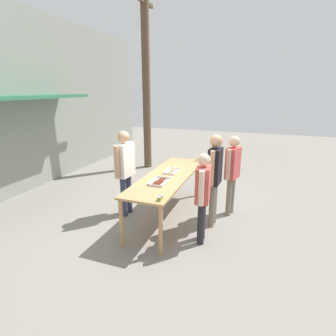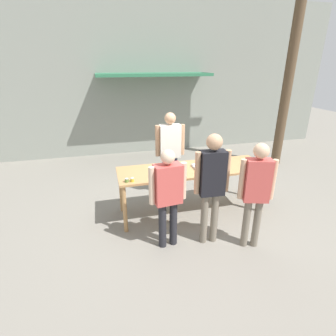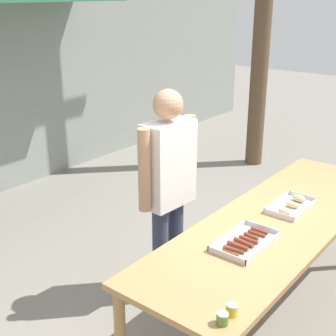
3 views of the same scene
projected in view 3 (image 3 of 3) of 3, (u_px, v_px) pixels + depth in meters
name	position (u px, v px, depth m)	size (l,w,h in m)	color
ground_plane	(268.00, 320.00, 3.73)	(24.00, 24.00, 0.00)	gray
serving_table	(277.00, 230.00, 3.45)	(2.74, 0.83, 0.91)	tan
food_tray_sausages	(245.00, 242.00, 3.06)	(0.48, 0.28, 0.04)	silver
food_tray_buns	(292.00, 205.00, 3.58)	(0.44, 0.24, 0.06)	silver
condiment_jar_mustard	(222.00, 319.00, 2.32)	(0.06, 0.06, 0.06)	#567A38
condiment_jar_ketchup	(232.00, 310.00, 2.38)	(0.06, 0.06, 0.06)	gold
person_server_behind_table	(168.00, 179.00, 3.71)	(0.62, 0.26, 1.79)	#333851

